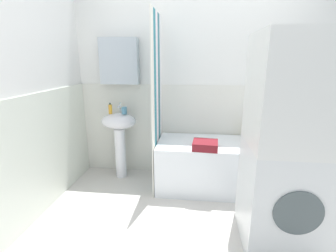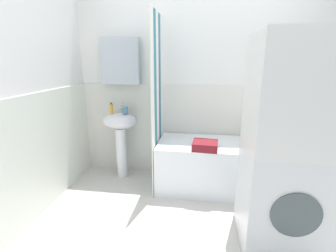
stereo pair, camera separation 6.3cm
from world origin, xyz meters
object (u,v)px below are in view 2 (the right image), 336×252
body_wash_bottle (259,132)px  sink (120,131)px  soap_dispenser (111,109)px  washer_dryer_stack (288,147)px  toothbrush_cup (125,110)px  towel_folded (205,145)px  conditioner_bottle (269,131)px  shampoo_bottle (249,130)px  bathtub (218,166)px

body_wash_bottle → sink: bearing=-176.3°
soap_dispenser → washer_dryer_stack: size_ratio=0.08×
soap_dispenser → washer_dryer_stack: 2.02m
toothbrush_cup → washer_dryer_stack: bearing=-30.9°
soap_dispenser → body_wash_bottle: 1.84m
towel_folded → washer_dryer_stack: (0.62, -0.62, 0.24)m
conditioner_bottle → shampoo_bottle: size_ratio=0.93×
bathtub → shampoo_bottle: shampoo_bottle is taller
conditioner_bottle → shampoo_bottle: shampoo_bottle is taller
toothbrush_cup → body_wash_bottle: bearing=4.8°
bathtub → washer_dryer_stack: 1.11m
towel_folded → body_wash_bottle: bearing=36.3°
conditioner_bottle → shampoo_bottle: (-0.24, -0.00, 0.01)m
shampoo_bottle → towel_folded: size_ratio=0.76×
soap_dispenser → conditioner_bottle: (1.94, 0.16, -0.26)m
conditioner_bottle → towel_folded: (-0.78, -0.49, -0.05)m
conditioner_bottle → towel_folded: size_ratio=0.71×
bathtub → washer_dryer_stack: size_ratio=0.84×
soap_dispenser → washer_dryer_stack: washer_dryer_stack is taller
bathtub → sink: bearing=173.2°
washer_dryer_stack → shampoo_bottle: bearing=94.2°
conditioner_bottle → shampoo_bottle: 0.24m
toothbrush_cup → body_wash_bottle: (1.64, 0.14, -0.25)m
toothbrush_cup → washer_dryer_stack: (1.61, -0.96, -0.05)m
bathtub → shampoo_bottle: 0.60m
sink → conditioner_bottle: (1.85, 0.12, 0.03)m
bathtub → towel_folded: 0.43m
towel_folded → bathtub: bearing=52.9°
conditioner_bottle → towel_folded: 0.92m
bathtub → body_wash_bottle: (0.49, 0.26, 0.37)m
soap_dispenser → toothbrush_cup: 0.17m
shampoo_bottle → sink: bearing=-175.8°
shampoo_bottle → washer_dryer_stack: size_ratio=0.12×
bathtub → towel_folded: (-0.17, -0.22, 0.33)m
sink → towel_folded: size_ratio=3.22×
washer_dryer_stack → soap_dispenser: bearing=151.8°
sink → soap_dispenser: (-0.09, -0.03, 0.29)m
shampoo_bottle → washer_dryer_stack: washer_dryer_stack is taller
toothbrush_cup → conditioner_bottle: bearing=4.8°
sink → body_wash_bottle: (1.73, 0.11, 0.03)m
body_wash_bottle → toothbrush_cup: bearing=-175.2°
conditioner_bottle → body_wash_bottle: conditioner_bottle is taller
toothbrush_cup → towel_folded: (0.99, -0.34, -0.29)m
conditioner_bottle → washer_dryer_stack: 1.14m
towel_folded → toothbrush_cup: bearing=160.8°
toothbrush_cup → conditioner_bottle: (1.77, 0.15, -0.24)m
shampoo_bottle → washer_dryer_stack: 1.13m
toothbrush_cup → conditioner_bottle: 1.79m
conditioner_bottle → sink: bearing=-176.2°
shampoo_bottle → towel_folded: bearing=-137.9°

